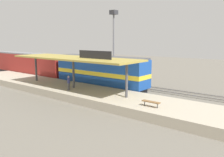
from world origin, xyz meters
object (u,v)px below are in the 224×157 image
(person_waiting, at_px, (69,82))
(platform_bench, at_px, (151,102))
(locomotive, at_px, (100,72))
(passenger_carriage_front, at_px, (28,64))
(light_mast, at_px, (114,30))

(person_waiting, bearing_deg, platform_bench, -90.46)
(locomotive, distance_m, person_waiting, 5.94)
(locomotive, relative_size, person_waiting, 8.44)
(person_waiting, bearing_deg, locomotive, 2.41)
(platform_bench, xyz_separation_m, person_waiting, (0.09, 11.06, 0.51))
(passenger_carriage_front, height_order, light_mast, light_mast)
(light_mast, height_order, person_waiting, light_mast)
(platform_bench, bearing_deg, passenger_carriage_front, 78.43)
(locomotive, height_order, person_waiting, locomotive)
(locomotive, bearing_deg, platform_bench, -117.95)
(platform_bench, distance_m, locomotive, 12.85)
(passenger_carriage_front, xyz_separation_m, person_waiting, (-5.91, -18.25, -0.46))
(locomotive, distance_m, light_mast, 10.52)
(platform_bench, bearing_deg, person_waiting, 89.54)
(passenger_carriage_front, bearing_deg, locomotive, -90.00)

